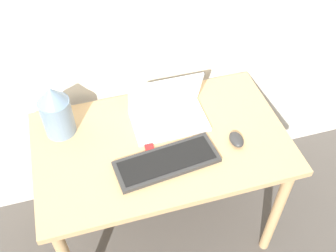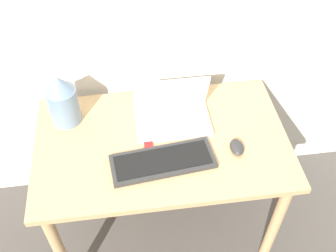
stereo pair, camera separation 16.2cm
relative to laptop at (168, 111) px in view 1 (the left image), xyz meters
name	(u,v)px [view 1 (the left image)]	position (x,y,z in m)	size (l,w,h in m)	color
desk	(162,156)	(-0.06, -0.12, -0.15)	(1.09, 0.66, 0.72)	tan
laptop	(168,111)	(0.00, 0.00, 0.00)	(0.33, 0.21, 0.22)	white
keyboard	(167,162)	(-0.07, -0.24, -0.04)	(0.44, 0.20, 0.02)	#2D2D2D
mouse	(236,139)	(0.24, -0.22, -0.03)	(0.06, 0.09, 0.03)	#2D2D2D
vase	(56,111)	(-0.47, 0.06, 0.07)	(0.13, 0.13, 0.25)	slate
mp3_player	(149,146)	(-0.12, -0.14, -0.04)	(0.04, 0.05, 0.01)	red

